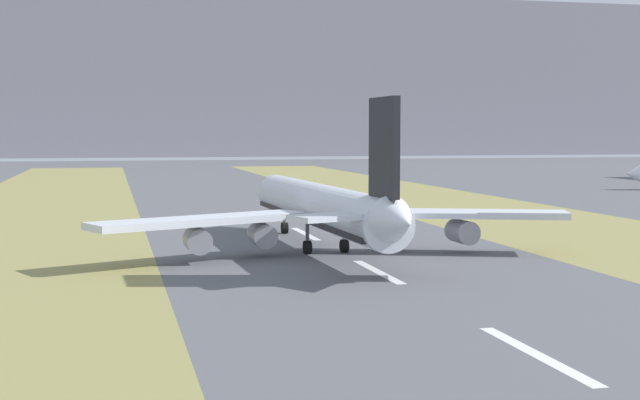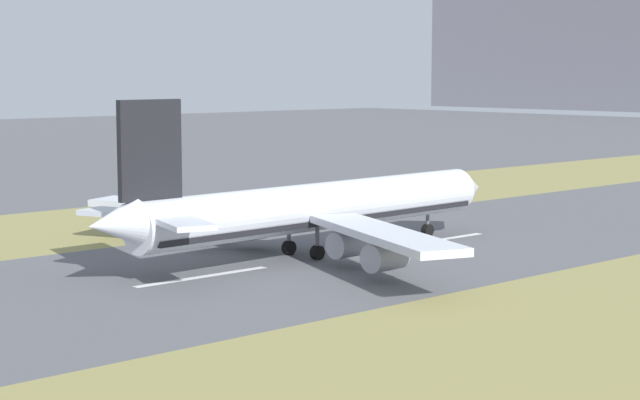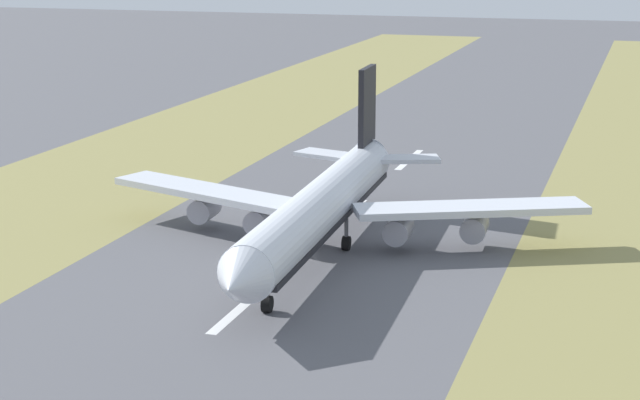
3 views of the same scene
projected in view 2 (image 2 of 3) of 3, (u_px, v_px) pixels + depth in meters
name	position (u px, v px, depth m)	size (l,w,h in m)	color
ground_plane	(336.00, 256.00, 135.36)	(800.00, 800.00, 0.00)	#56565B
grass_median_west	(143.00, 220.00, 168.58)	(40.00, 600.00, 0.01)	olive
centreline_dash_mid	(203.00, 277.00, 121.56)	(1.20, 18.00, 0.01)	silver
centreline_dash_far	(438.00, 240.00, 148.12)	(1.20, 18.00, 0.01)	silver
airplane_main_jet	(309.00, 209.00, 134.48)	(64.08, 67.17, 20.20)	silver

